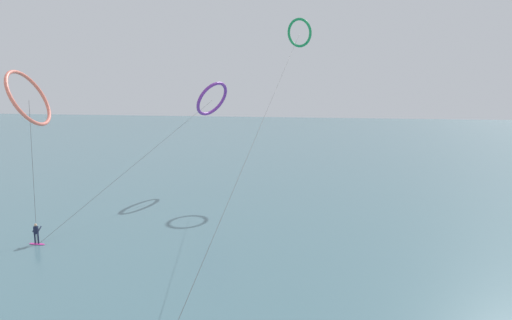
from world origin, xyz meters
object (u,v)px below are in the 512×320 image
(surfer_magenta, at_px, (36,235))
(kite_violet, at_px, (212,99))
(kite_emerald, at_px, (299,33))
(kite_coral, at_px, (29,98))

(surfer_magenta, bearing_deg, kite_violet, -111.77)
(surfer_magenta, distance_m, kite_emerald, 37.58)
(kite_violet, xyz_separation_m, kite_coral, (-9.04, -21.09, 0.38))
(kite_violet, relative_size, kite_coral, 1.91)
(surfer_magenta, height_order, kite_violet, kite_violet)
(kite_coral, relative_size, kite_emerald, 0.29)
(surfer_magenta, bearing_deg, kite_emerald, -127.31)
(surfer_magenta, relative_size, kite_violet, 0.06)
(surfer_magenta, distance_m, kite_coral, 11.25)
(kite_coral, distance_m, kite_emerald, 32.53)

